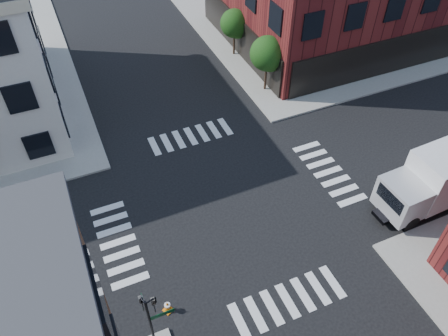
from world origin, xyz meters
TOP-DOWN VIEW (x-y plane):
  - ground at (0.00, 0.00)m, footprint 120.00×120.00m
  - sidewalk_ne at (21.00, 21.00)m, footprint 30.00×30.00m
  - tree_near at (7.56, 9.98)m, footprint 2.69×2.69m
  - tree_far at (7.56, 15.98)m, footprint 2.43×2.43m
  - signal_pole at (-6.72, -6.68)m, footprint 1.29×1.24m
  - box_truck at (11.86, -4.56)m, footprint 8.53×2.89m
  - traffic_cone at (-5.70, -5.06)m, footprint 0.57×0.57m

SIDE VIEW (x-z plane):
  - ground at x=0.00m, z-range 0.00..0.00m
  - sidewalk_ne at x=21.00m, z-range 0.00..0.15m
  - traffic_cone at x=-5.70m, z-range -0.01..0.78m
  - box_truck at x=11.86m, z-range 0.08..3.89m
  - signal_pole at x=-6.72m, z-range 0.56..5.16m
  - tree_far at x=7.56m, z-range 0.84..4.91m
  - tree_near at x=7.56m, z-range 0.91..5.41m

